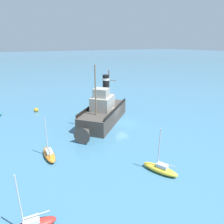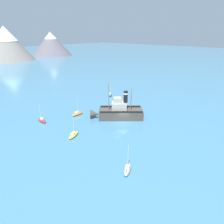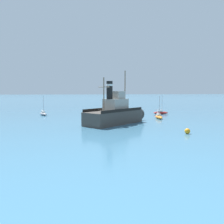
{
  "view_description": "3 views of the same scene",
  "coord_description": "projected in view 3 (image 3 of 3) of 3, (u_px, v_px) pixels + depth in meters",
  "views": [
    {
      "loc": [
        -26.51,
        16.74,
        12.82
      ],
      "look_at": [
        1.41,
        0.77,
        1.57
      ],
      "focal_mm": 32.0,
      "sensor_mm": 36.0,
      "label": 1
    },
    {
      "loc": [
        -38.03,
        -29.88,
        22.37
      ],
      "look_at": [
        -0.84,
        3.33,
        2.26
      ],
      "focal_mm": 32.0,
      "sensor_mm": 36.0,
      "label": 2
    },
    {
      "loc": [
        44.45,
        -3.47,
        6.2
      ],
      "look_at": [
        4.16,
        1.57,
        2.44
      ],
      "focal_mm": 38.0,
      "sensor_mm": 36.0,
      "label": 3
    }
  ],
  "objects": [
    {
      "name": "sailboat_yellow",
      "position": [
        111.0,
        113.0,
        58.88
      ],
      "size": [
        3.93,
        2.5,
        4.9
      ],
      "color": "gold",
      "rests_on": "ground"
    },
    {
      "name": "mooring_buoy",
      "position": [
        187.0,
        131.0,
        33.65
      ],
      "size": [
        0.78,
        0.78,
        0.78
      ],
      "primitive_type": "sphere",
      "color": "orange",
      "rests_on": "ground"
    },
    {
      "name": "sailboat_orange",
      "position": [
        159.0,
        117.0,
        51.5
      ],
      "size": [
        3.8,
        1.11,
        4.9
      ],
      "color": "orange",
      "rests_on": "ground"
    },
    {
      "name": "sailboat_red",
      "position": [
        161.0,
        113.0,
        61.04
      ],
      "size": [
        1.44,
        3.88,
        4.9
      ],
      "color": "#B22823",
      "rests_on": "ground"
    },
    {
      "name": "sailboat_grey",
      "position": [
        43.0,
        114.0,
        58.32
      ],
      "size": [
        3.87,
        2.76,
        4.9
      ],
      "color": "gray",
      "rests_on": "ground"
    },
    {
      "name": "ground_plane",
      "position": [
        101.0,
        123.0,
        44.91
      ],
      "size": [
        600.0,
        600.0,
        0.0
      ],
      "primitive_type": "plane",
      "color": "teal"
    },
    {
      "name": "old_tugboat",
      "position": [
        116.0,
        114.0,
        43.9
      ],
      "size": [
        12.15,
        12.95,
        9.9
      ],
      "color": "#423D38",
      "rests_on": "ground"
    }
  ]
}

